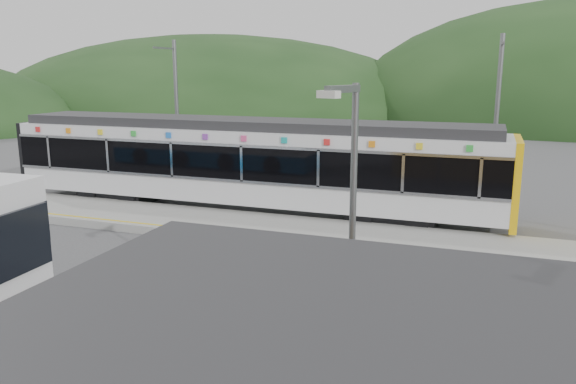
% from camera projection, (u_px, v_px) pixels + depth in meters
% --- Properties ---
extents(ground, '(120.00, 120.00, 0.00)m').
position_uv_depth(ground, '(239.00, 264.00, 16.73)').
color(ground, '#4C4C4F').
rests_on(ground, ground).
extents(hills, '(146.00, 149.00, 26.00)m').
position_uv_depth(hills, '(464.00, 236.00, 19.57)').
color(hills, '#1E3D19').
rests_on(hills, ground).
extents(platform, '(26.00, 3.20, 0.30)m').
position_uv_depth(platform, '(278.00, 230.00, 19.73)').
color(platform, '#9E9E99').
rests_on(platform, ground).
extents(yellow_line, '(26.00, 0.10, 0.01)m').
position_uv_depth(yellow_line, '(264.00, 236.00, 18.50)').
color(yellow_line, yellow).
rests_on(yellow_line, platform).
extents(train, '(20.44, 3.01, 3.74)m').
position_uv_depth(train, '(246.00, 161.00, 22.58)').
color(train, black).
rests_on(train, ground).
extents(catenary_mast_west, '(0.18, 1.80, 7.00)m').
position_uv_depth(catenary_mast_west, '(177.00, 114.00, 26.11)').
color(catenary_mast_west, slate).
rests_on(catenary_mast_west, ground).
extents(catenary_mast_east, '(0.18, 1.80, 7.00)m').
position_uv_depth(catenary_mast_east, '(496.00, 124.00, 21.54)').
color(catenary_mast_east, slate).
rests_on(catenary_mast_east, ground).
extents(lamp_post, '(0.41, 1.02, 5.47)m').
position_uv_depth(lamp_post, '(351.00, 210.00, 9.85)').
color(lamp_post, slate).
rests_on(lamp_post, ground).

